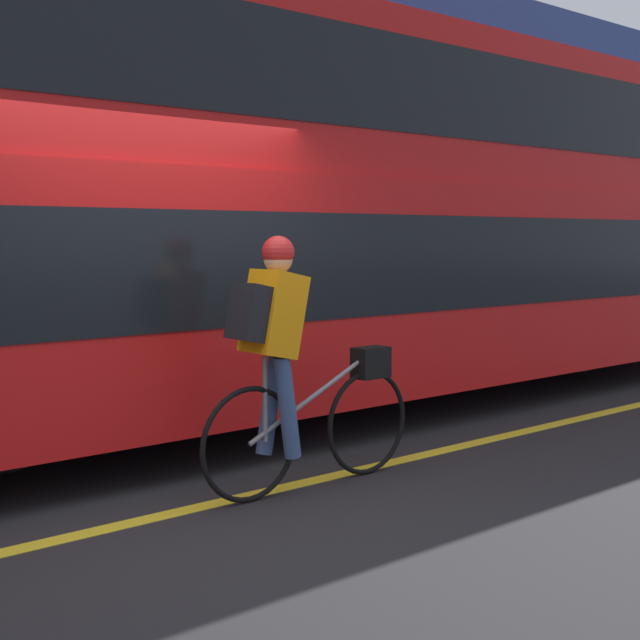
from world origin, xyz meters
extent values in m
plane|color=#232326|center=(0.00, 0.00, 0.00)|extent=(80.00, 80.00, 0.00)
cube|color=yellow|center=(0.00, -0.17, 0.00)|extent=(50.00, 0.14, 0.01)
cylinder|color=black|center=(6.76, 1.56, 0.53)|extent=(1.06, 0.30, 1.06)
cube|color=red|center=(3.08, 1.56, 1.25)|extent=(11.88, 2.47, 1.87)
cube|color=black|center=(3.08, 1.56, 1.47)|extent=(11.41, 2.49, 0.82)
cube|color=red|center=(3.08, 1.56, 2.88)|extent=(11.88, 2.37, 1.40)
cube|color=black|center=(3.08, 1.56, 2.95)|extent=(11.41, 2.39, 0.78)
torus|color=black|center=(1.35, -0.29, 0.38)|extent=(0.76, 0.04, 0.76)
torus|color=black|center=(0.31, -0.29, 0.38)|extent=(0.76, 0.04, 0.76)
cylinder|color=slate|center=(0.83, -0.29, 0.62)|extent=(1.06, 0.03, 0.51)
cylinder|color=slate|center=(0.43, -0.29, 0.66)|extent=(0.03, 0.03, 0.56)
cube|color=black|center=(1.38, -0.29, 0.81)|extent=(0.26, 0.16, 0.22)
cube|color=orange|center=(0.50, -0.29, 1.20)|extent=(0.37, 0.32, 0.58)
cube|color=black|center=(0.30, -0.29, 1.22)|extent=(0.21, 0.26, 0.38)
cylinder|color=#384C7A|center=(0.54, -0.20, 0.60)|extent=(0.22, 0.11, 0.68)
cylinder|color=#384C7A|center=(0.54, -0.38, 0.60)|extent=(0.20, 0.11, 0.68)
sphere|color=tan|center=(0.54, -0.29, 1.56)|extent=(0.19, 0.19, 0.19)
sphere|color=red|center=(0.54, -0.29, 1.60)|extent=(0.21, 0.21, 0.21)
camera|label=1|loc=(-3.00, -4.82, 1.70)|focal=50.00mm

